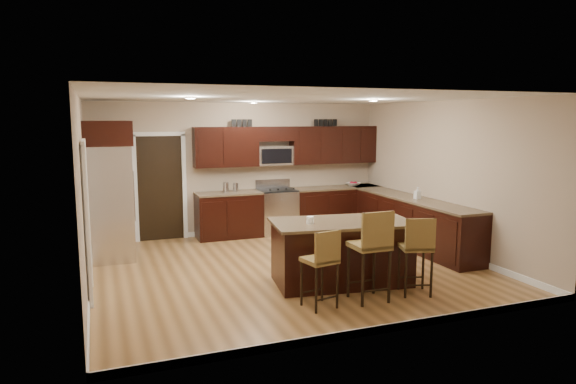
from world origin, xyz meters
name	(u,v)px	position (x,y,z in m)	size (l,w,h in m)	color
floor	(288,268)	(0.00, 0.00, 0.00)	(6.00, 6.00, 0.00)	olive
ceiling	(288,98)	(0.00, 0.00, 2.70)	(6.00, 6.00, 0.00)	silver
wall_back	(241,169)	(0.00, 2.75, 1.35)	(6.00, 6.00, 0.00)	tan
wall_left	(83,195)	(-3.00, 0.00, 1.35)	(5.50, 5.50, 0.00)	tan
wall_right	(446,177)	(3.00, 0.00, 1.35)	(5.50, 5.50, 0.00)	tan
base_cabinets	(352,216)	(1.90, 1.45, 0.46)	(4.02, 3.96, 0.92)	black
upper_cabinets	(291,145)	(1.04, 2.58, 1.84)	(4.00, 0.33, 0.80)	black
range	(277,211)	(0.68, 2.45, 0.47)	(0.76, 0.64, 1.11)	silver
microwave	(274,156)	(0.68, 2.60, 1.62)	(0.76, 0.31, 0.40)	silver
doorway	(160,188)	(-1.65, 2.73, 1.03)	(0.85, 0.03, 2.06)	black
pantry_door	(86,223)	(-2.98, -0.30, 1.02)	(0.03, 0.80, 2.04)	white
letter_decor	(284,123)	(0.90, 2.58, 2.29)	(2.20, 0.03, 0.15)	black
island	(341,254)	(0.47, -0.96, 0.43)	(2.13, 1.32, 0.92)	black
stool_left	(322,260)	(-0.22, -1.80, 0.64)	(0.45, 0.45, 1.02)	olive
stool_mid	(372,245)	(0.48, -1.81, 0.76)	(0.46, 0.46, 1.22)	olive
stool_right	(417,247)	(1.18, -1.80, 0.68)	(0.51, 0.51, 1.08)	olive
refrigerator	(109,189)	(-2.62, 1.64, 1.20)	(0.79, 1.03, 2.35)	silver
floor_mat	(320,239)	(1.30, 1.65, 0.01)	(1.01, 0.67, 0.01)	brown
fruit_bowl	(353,184)	(2.46, 2.45, 0.96)	(0.29, 0.29, 0.07)	silver
soap_bottle	(417,193)	(2.70, 0.40, 1.03)	(0.10, 0.10, 0.22)	#B2B2B2
canister_tall	(226,187)	(-0.40, 2.45, 1.02)	(0.12, 0.12, 0.21)	silver
canister_short	(236,187)	(-0.20, 2.45, 1.01)	(0.11, 0.11, 0.18)	silver
island_jar	(310,220)	(-0.03, -0.96, 0.97)	(0.10, 0.10, 0.10)	white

